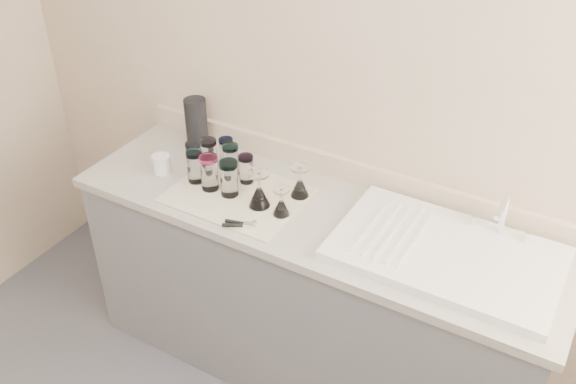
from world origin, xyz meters
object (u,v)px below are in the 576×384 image
Objects in this scene: tumbler_purple at (246,169)px; goblet_front_right at (281,206)px; sink_unit at (447,253)px; tumbler_teal at (209,154)px; white_mug at (161,164)px; can_opener at (240,224)px; tumbler_cyan at (231,160)px; goblet_front_left at (259,195)px; tumbler_lavender at (229,178)px; goblet_back_right at (300,186)px; tumbler_magenta at (195,166)px; tumbler_extra at (226,151)px; tumbler_blue at (209,172)px; paper_towel_roll at (196,124)px.

tumbler_purple is 1.04× the size of goblet_front_right.
sink_unit reaches higher than goblet_front_right.
white_mug is at bearing -146.34° from tumbler_teal.
can_opener is (0.35, -0.28, -0.06)m from tumbler_teal.
tumbler_cyan is at bearing 7.24° from tumbler_teal.
tumbler_cyan is at bearing 148.93° from goblet_front_left.
tumbler_lavender is (-0.01, -0.12, 0.01)m from tumbler_purple.
goblet_back_right is at bearing 28.23° from tumbler_lavender.
goblet_front_right is (0.34, -0.15, -0.03)m from tumbler_cyan.
tumbler_magenta is at bearing -151.11° from tumbler_purple.
tumbler_extra is at bearing 153.82° from tumbler_purple.
tumbler_extra is at bearing 153.09° from goblet_front_right.
tumbler_teal is at bearing 126.67° from tumbler_blue.
tumbler_blue is 0.20m from tumbler_extra.
sink_unit reaches higher than goblet_back_right.
goblet_front_right is (0.25, -0.13, -0.02)m from tumbler_purple.
tumbler_cyan is 1.16× the size of goblet_front_right.
tumbler_extra is 1.07× the size of white_mug.
white_mug is at bearing -90.31° from paper_towel_roll.
white_mug reaches higher than can_opener.
goblet_front_right is at bearing -1.51° from tumbler_blue.
goblet_front_left is at bearing -0.59° from tumbler_blue.
goblet_front_left reaches higher than goblet_back_right.
tumbler_cyan is 1.11× the size of tumbler_extra.
tumbler_blue reaches higher than tumbler_magenta.
goblet_front_left is at bearing -40.67° from tumbler_purple.
sink_unit is 1.00m from tumbler_cyan.
tumbler_blue is 1.30× the size of white_mug.
sink_unit is 0.66m from goblet_front_right.
tumbler_cyan is (0.11, 0.01, -0.00)m from tumbler_teal.
goblet_front_left is 0.11m from goblet_front_right.
paper_towel_roll is (-0.37, 0.15, 0.04)m from tumbler_purple.
white_mug is (-0.52, 0.01, -0.02)m from goblet_front_left.
tumbler_lavender is at bearing -36.31° from paper_towel_roll.
tumbler_magenta is 1.05× the size of goblet_back_right.
tumbler_magenta is (-1.10, -0.06, 0.06)m from sink_unit.
tumbler_blue is at bearing -10.47° from tumbler_magenta.
tumbler_cyan is 0.31m from white_mug.
tumbler_teal is 0.45m from can_opener.
goblet_front_left is at bearing -33.78° from tumbler_extra.
paper_towel_roll reaches higher than can_opener.
tumbler_lavender reaches higher than white_mug.
sink_unit reaches higher than white_mug.
sink_unit is 5.78× the size of tumbler_cyan.
goblet_front_left reaches higher than tumbler_cyan.
goblet_front_right is 0.18m from can_opener.
tumbler_purple is 0.92× the size of goblet_back_right.
goblet_front_left is 0.16m from can_opener.
tumbler_magenta is 0.19m from white_mug.
goblet_back_right is at bearing 5.01° from tumbler_purple.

